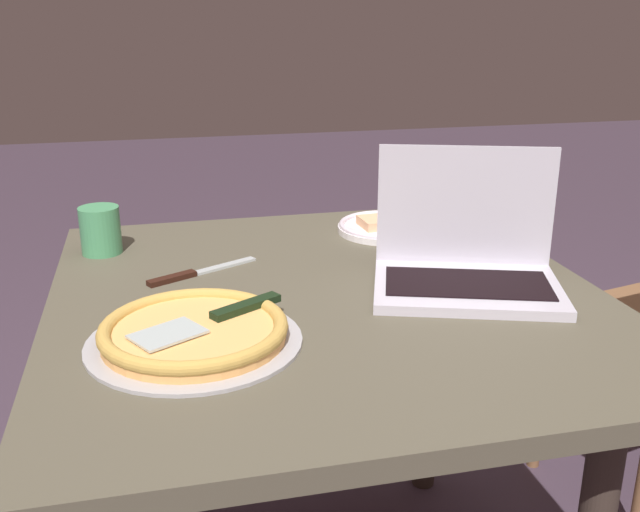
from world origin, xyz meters
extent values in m
cube|color=#504A3A|center=(0.00, 0.00, 0.71)|extent=(1.02, 0.98, 0.04)
cylinder|color=#352A23|center=(-0.36, -0.36, 0.35)|extent=(0.06, 0.06, 0.69)
cylinder|color=#352A23|center=(-0.36, 0.36, 0.35)|extent=(0.06, 0.06, 0.69)
cube|color=silver|center=(0.07, 0.24, 0.74)|extent=(0.32, 0.39, 0.02)
cube|color=black|center=(0.07, 0.24, 0.75)|extent=(0.23, 0.32, 0.00)
cube|color=silver|center=(-0.04, 0.28, 0.86)|extent=(0.11, 0.32, 0.23)
cube|color=#98B2ED|center=(-0.04, 0.28, 0.86)|extent=(0.10, 0.28, 0.20)
cylinder|color=white|center=(-0.32, 0.22, 0.73)|extent=(0.22, 0.22, 0.01)
torus|color=silver|center=(-0.32, 0.22, 0.74)|extent=(0.21, 0.21, 0.01)
cube|color=#F1B281|center=(-0.32, 0.22, 0.75)|extent=(0.09, 0.12, 0.02)
cube|color=#C48C42|center=(-0.33, 0.27, 0.75)|extent=(0.08, 0.02, 0.03)
cylinder|color=#A9A7AC|center=(0.16, -0.25, 0.73)|extent=(0.33, 0.33, 0.01)
cylinder|color=#F2AA5D|center=(0.16, -0.25, 0.74)|extent=(0.28, 0.28, 0.02)
torus|color=gold|center=(0.16, -0.25, 0.75)|extent=(0.29, 0.29, 0.02)
cube|color=#ADB9B8|center=(0.18, -0.29, 0.76)|extent=(0.11, 0.12, 0.00)
cube|color=black|center=(0.11, -0.16, 0.76)|extent=(0.08, 0.12, 0.01)
cube|color=#B0B7B7|center=(-0.16, -0.18, 0.73)|extent=(0.10, 0.17, 0.00)
cube|color=black|center=(-0.12, -0.27, 0.73)|extent=(0.06, 0.10, 0.01)
cylinder|color=#489561|center=(-0.32, -0.41, 0.78)|extent=(0.08, 0.08, 0.10)
cylinder|color=#3F260A|center=(-0.32, -0.41, 0.80)|extent=(0.07, 0.07, 0.01)
cylinder|color=brown|center=(-0.44, 1.02, 0.22)|extent=(0.03, 0.03, 0.44)
cylinder|color=brown|center=(-0.36, 0.68, 0.22)|extent=(0.03, 0.03, 0.44)
camera|label=1|loc=(1.18, -0.29, 1.21)|focal=40.59mm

